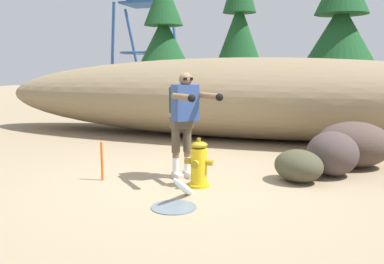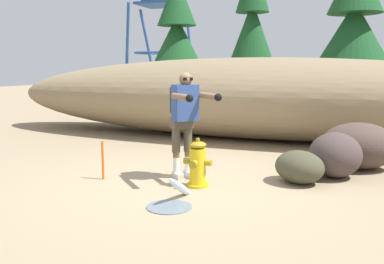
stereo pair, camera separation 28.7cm
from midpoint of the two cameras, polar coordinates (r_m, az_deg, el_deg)
name	(u,v)px [view 1 (the left image)]	position (r m, az deg, el deg)	size (l,w,h in m)	color
ground_plane	(188,183)	(6.46, -1.81, -6.89)	(56.00, 56.00, 0.04)	#998466
dirt_embankment	(246,98)	(10.44, 6.59, 4.62)	(13.71, 3.20, 1.97)	#897556
fire_hydrant	(199,164)	(6.12, -0.43, -4.43)	(0.42, 0.37, 0.72)	gold
hydrant_water_jet	(182,194)	(5.54, -2.85, -8.35)	(0.57, 1.15, 0.56)	silver
utility_worker	(184,112)	(6.41, -2.31, 2.67)	(0.97, 0.95, 1.65)	beige
boulder_large	(354,144)	(7.78, 20.09, -1.60)	(1.28, 1.01, 0.80)	#4E3E36
boulder_mid	(332,154)	(7.06, 17.40, -2.81)	(0.87, 0.82, 0.71)	#473A38
boulder_small	(299,166)	(6.56, 13.04, -4.48)	(0.79, 0.67, 0.49)	#44422E
pine_tree_far_left	(164,34)	(19.42, -4.30, 13.09)	(2.71, 2.71, 5.79)	#47331E
pine_tree_left	(239,23)	(17.96, 5.95, 14.48)	(2.12, 2.12, 6.34)	#47331E
pine_tree_center	(341,25)	(14.91, 19.00, 13.57)	(2.67, 2.67, 5.35)	#47331E
survey_stake	(102,161)	(6.63, -13.33, -3.88)	(0.04, 0.04, 0.60)	#E55914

